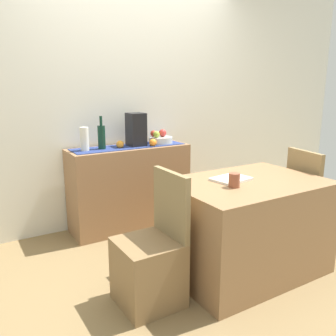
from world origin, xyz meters
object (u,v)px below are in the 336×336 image
wine_bottle (102,137)px  coffee_cup (234,180)px  open_book (231,179)px  fruit_bowl (161,140)px  dining_table (245,226)px  sideboard_console (130,187)px  chair_near_window (150,266)px  coffee_maker (136,130)px  ceramic_vase (84,139)px  chair_by_corner (314,218)px

wine_bottle → coffee_cup: bearing=-70.9°
wine_bottle → open_book: wine_bottle is taller
fruit_bowl → dining_table: bearing=-88.9°
sideboard_console → chair_near_window: size_ratio=1.35×
dining_table → chair_near_window: 0.86m
dining_table → open_book: size_ratio=4.18×
dining_table → coffee_maker: bearing=103.5°
open_book → chair_near_window: bearing=178.0°
coffee_maker → ceramic_vase: size_ratio=1.49×
wine_bottle → coffee_cup: wine_bottle is taller
ceramic_vase → open_book: 1.43m
ceramic_vase → dining_table: bearing=-56.8°
sideboard_console → coffee_maker: bearing=0.0°
chair_near_window → chair_by_corner: same height
sideboard_console → open_book: (0.30, -1.21, 0.33)m
fruit_bowl → wine_bottle: (-0.65, 0.00, 0.08)m
dining_table → chair_near_window: (-0.85, 0.00, -0.10)m
chair_by_corner → fruit_bowl: bearing=124.2°
ceramic_vase → coffee_cup: bearing=-64.9°
dining_table → chair_by_corner: (0.85, 0.00, -0.10)m
chair_near_window → chair_by_corner: 1.70m
coffee_maker → ceramic_vase: 0.54m
chair_by_corner → ceramic_vase: bearing=142.8°
fruit_bowl → sideboard_console: bearing=180.0°
coffee_maker → open_book: bearing=-80.0°
chair_near_window → sideboard_console: bearing=70.5°
coffee_maker → chair_near_window: coffee_maker is taller
sideboard_console → fruit_bowl: fruit_bowl is taller
sideboard_console → coffee_cup: sideboard_console is taller
open_book → chair_near_window: (-0.75, -0.08, -0.48)m
dining_table → open_book: bearing=140.2°
wine_bottle → chair_by_corner: bearing=-40.1°
ceramic_vase → coffee_cup: ceramic_vase is taller
coffee_maker → sideboard_console: bearing=180.0°
fruit_bowl → chair_by_corner: 1.67m
fruit_bowl → coffee_cup: 1.38m
coffee_maker → dining_table: coffee_maker is taller
coffee_maker → ceramic_vase: bearing=180.0°
wine_bottle → chair_by_corner: size_ratio=0.36×
sideboard_console → coffee_cup: (0.19, -1.36, 0.37)m
coffee_maker → chair_by_corner: coffee_maker is taller
wine_bottle → dining_table: 1.57m
sideboard_console → coffee_maker: coffee_maker is taller
fruit_bowl → chair_by_corner: (0.87, -1.28, -0.62)m
coffee_maker → chair_by_corner: bearing=-47.9°
chair_by_corner → chair_near_window: bearing=-179.9°
ceramic_vase → chair_by_corner: bearing=-37.2°
chair_near_window → dining_table: bearing=-0.0°
sideboard_console → ceramic_vase: bearing=180.0°
ceramic_vase → chair_near_window: bearing=-90.3°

